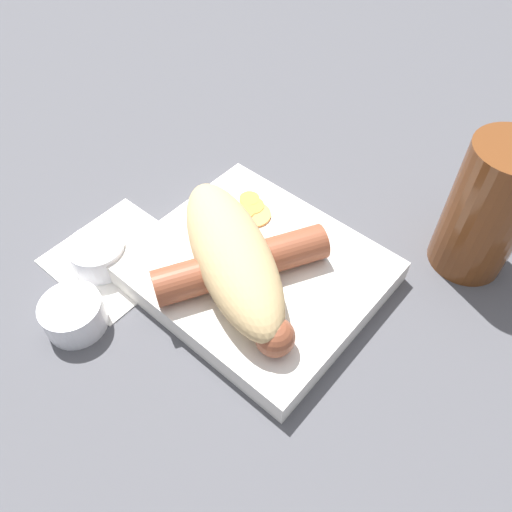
{
  "coord_description": "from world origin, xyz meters",
  "views": [
    {
      "loc": [
        -0.19,
        0.22,
        0.39
      ],
      "look_at": [
        0.0,
        0.0,
        0.04
      ],
      "focal_mm": 35.0,
      "sensor_mm": 36.0,
      "label": 1
    }
  ],
  "objects_px": {
    "sausage": "(242,264)",
    "food_tray": "(256,271)",
    "bread_roll": "(232,255)",
    "condiment_cup_near": "(99,256)",
    "condiment_cup_far": "(74,316)",
    "drink_glass": "(488,210)"
  },
  "relations": [
    {
      "from": "bread_roll",
      "to": "sausage",
      "type": "bearing_deg",
      "value": -153.79
    },
    {
      "from": "sausage",
      "to": "drink_glass",
      "type": "relative_size",
      "value": 1.26
    },
    {
      "from": "bread_roll",
      "to": "condiment_cup_far",
      "type": "bearing_deg",
      "value": 56.42
    },
    {
      "from": "food_tray",
      "to": "bread_roll",
      "type": "xyz_separation_m",
      "value": [
        0.01,
        0.02,
        0.04
      ]
    },
    {
      "from": "condiment_cup_far",
      "to": "food_tray",
      "type": "bearing_deg",
      "value": -121.38
    },
    {
      "from": "food_tray",
      "to": "condiment_cup_far",
      "type": "height_order",
      "value": "condiment_cup_far"
    },
    {
      "from": "bread_roll",
      "to": "drink_glass",
      "type": "xyz_separation_m",
      "value": [
        -0.15,
        -0.18,
        0.02
      ]
    },
    {
      "from": "condiment_cup_near",
      "to": "condiment_cup_far",
      "type": "relative_size",
      "value": 1.0
    },
    {
      "from": "food_tray",
      "to": "condiment_cup_near",
      "type": "height_order",
      "value": "condiment_cup_near"
    },
    {
      "from": "bread_roll",
      "to": "condiment_cup_near",
      "type": "bearing_deg",
      "value": 28.0
    },
    {
      "from": "bread_roll",
      "to": "drink_glass",
      "type": "relative_size",
      "value": 1.42
    },
    {
      "from": "condiment_cup_far",
      "to": "condiment_cup_near",
      "type": "bearing_deg",
      "value": -55.71
    },
    {
      "from": "sausage",
      "to": "condiment_cup_far",
      "type": "xyz_separation_m",
      "value": [
        0.09,
        0.12,
        -0.03
      ]
    },
    {
      "from": "sausage",
      "to": "bread_roll",
      "type": "bearing_deg",
      "value": 26.21
    },
    {
      "from": "condiment_cup_near",
      "to": "condiment_cup_far",
      "type": "bearing_deg",
      "value": 124.29
    },
    {
      "from": "sausage",
      "to": "condiment_cup_near",
      "type": "relative_size",
      "value": 3.16
    },
    {
      "from": "food_tray",
      "to": "bread_roll",
      "type": "distance_m",
      "value": 0.05
    },
    {
      "from": "food_tray",
      "to": "condiment_cup_near",
      "type": "relative_size",
      "value": 4.01
    },
    {
      "from": "condiment_cup_far",
      "to": "bread_roll",
      "type": "bearing_deg",
      "value": -123.58
    },
    {
      "from": "drink_glass",
      "to": "condiment_cup_far",
      "type": "bearing_deg",
      "value": 52.86
    },
    {
      "from": "sausage",
      "to": "food_tray",
      "type": "bearing_deg",
      "value": -89.73
    },
    {
      "from": "sausage",
      "to": "condiment_cup_near",
      "type": "height_order",
      "value": "sausage"
    }
  ]
}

